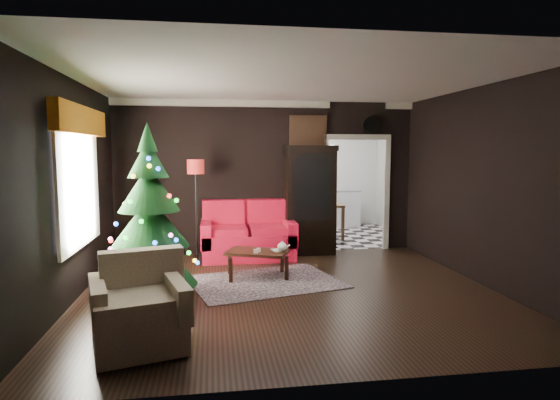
{
  "coord_description": "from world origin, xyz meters",
  "views": [
    {
      "loc": [
        -1.01,
        -5.98,
        1.88
      ],
      "look_at": [
        0.0,
        0.9,
        1.15
      ],
      "focal_mm": 29.68,
      "sensor_mm": 36.0,
      "label": 1
    }
  ],
  "objects": [
    {
      "name": "floor",
      "position": [
        0.0,
        0.0,
        0.0
      ],
      "size": [
        5.5,
        5.5,
        0.0
      ],
      "primitive_type": "plane",
      "color": "black",
      "rests_on": "ground"
    },
    {
      "name": "ceiling",
      "position": [
        0.0,
        0.0,
        2.8
      ],
      "size": [
        5.5,
        5.5,
        0.0
      ],
      "primitive_type": "plane",
      "rotation": [
        3.14,
        0.0,
        0.0
      ],
      "color": "white",
      "rests_on": "ground"
    },
    {
      "name": "wall_back",
      "position": [
        0.0,
        2.5,
        1.4
      ],
      "size": [
        5.5,
        0.0,
        5.5
      ],
      "primitive_type": "plane",
      "rotation": [
        1.57,
        0.0,
        0.0
      ],
      "color": "black",
      "rests_on": "ground"
    },
    {
      "name": "wall_front",
      "position": [
        0.0,
        -2.5,
        1.4
      ],
      "size": [
        5.5,
        0.0,
        5.5
      ],
      "primitive_type": "plane",
      "rotation": [
        -1.57,
        0.0,
        0.0
      ],
      "color": "black",
      "rests_on": "ground"
    },
    {
      "name": "wall_left",
      "position": [
        -2.75,
        0.0,
        1.4
      ],
      "size": [
        0.0,
        5.5,
        5.5
      ],
      "primitive_type": "plane",
      "rotation": [
        1.57,
        0.0,
        1.57
      ],
      "color": "black",
      "rests_on": "ground"
    },
    {
      "name": "wall_right",
      "position": [
        2.75,
        0.0,
        1.4
      ],
      "size": [
        0.0,
        5.5,
        5.5
      ],
      "primitive_type": "plane",
      "rotation": [
        1.57,
        0.0,
        -1.57
      ],
      "color": "black",
      "rests_on": "ground"
    },
    {
      "name": "doorway",
      "position": [
        1.7,
        2.5,
        1.05
      ],
      "size": [
        1.1,
        0.1,
        2.1
      ],
      "primitive_type": null,
      "color": "silver",
      "rests_on": "ground"
    },
    {
      "name": "left_window",
      "position": [
        -2.71,
        0.2,
        1.45
      ],
      "size": [
        0.05,
        1.6,
        1.4
      ],
      "primitive_type": "cube",
      "color": "white",
      "rests_on": "wall_left"
    },
    {
      "name": "valance",
      "position": [
        -2.63,
        0.2,
        2.27
      ],
      "size": [
        0.12,
        2.1,
        0.35
      ],
      "primitive_type": "cube",
      "color": "#A35510",
      "rests_on": "wall_left"
    },
    {
      "name": "kitchen_floor",
      "position": [
        1.7,
        4.0,
        0.0
      ],
      "size": [
        3.0,
        3.0,
        0.0
      ],
      "primitive_type": "plane",
      "color": "silver",
      "rests_on": "ground"
    },
    {
      "name": "kitchen_window",
      "position": [
        1.7,
        5.45,
        1.7
      ],
      "size": [
        0.7,
        0.06,
        0.7
      ],
      "primitive_type": "cube",
      "color": "white",
      "rests_on": "ground"
    },
    {
      "name": "rug",
      "position": [
        -0.27,
        0.5,
        0.01
      ],
      "size": [
        2.36,
        1.96,
        0.01
      ],
      "primitive_type": "cube",
      "rotation": [
        0.0,
        0.0,
        0.25
      ],
      "color": "#55454C",
      "rests_on": "ground"
    },
    {
      "name": "loveseat",
      "position": [
        -0.4,
        2.05,
        0.5
      ],
      "size": [
        1.7,
        0.9,
        1.0
      ],
      "primitive_type": null,
      "color": "maroon",
      "rests_on": "ground"
    },
    {
      "name": "curio_cabinet",
      "position": [
        0.75,
        2.27,
        0.95
      ],
      "size": [
        0.9,
        0.45,
        1.9
      ],
      "primitive_type": null,
      "color": "black",
      "rests_on": "ground"
    },
    {
      "name": "floor_lamp",
      "position": [
        -1.29,
        1.97,
        0.83
      ],
      "size": [
        0.36,
        0.36,
        1.83
      ],
      "primitive_type": null,
      "rotation": [
        0.0,
        0.0,
        0.18
      ],
      "color": "black",
      "rests_on": "ground"
    },
    {
      "name": "christmas_tree",
      "position": [
        -1.8,
        -0.0,
        1.05
      ],
      "size": [
        1.39,
        1.39,
        2.23
      ],
      "primitive_type": null,
      "rotation": [
        0.0,
        0.0,
        -0.22
      ],
      "color": "black",
      "rests_on": "ground"
    },
    {
      "name": "armchair",
      "position": [
        -1.73,
        -1.57,
        0.46
      ],
      "size": [
        1.06,
        1.06,
        0.88
      ],
      "primitive_type": null,
      "rotation": [
        0.0,
        0.0,
        0.28
      ],
      "color": "tan",
      "rests_on": "ground"
    },
    {
      "name": "coffee_table",
      "position": [
        -0.36,
        0.77,
        0.21
      ],
      "size": [
        1.01,
        0.81,
        0.4
      ],
      "primitive_type": null,
      "rotation": [
        0.0,
        0.0,
        -0.37
      ],
      "color": "black",
      "rests_on": "rug"
    },
    {
      "name": "teapot",
      "position": [
        -0.01,
        0.62,
        0.49
      ],
      "size": [
        0.16,
        0.16,
        0.15
      ],
      "primitive_type": null,
      "rotation": [
        0.0,
        0.0,
        0.0
      ],
      "color": "silver",
      "rests_on": "coffee_table"
    },
    {
      "name": "cup_a",
      "position": [
        -0.35,
        0.68,
        0.44
      ],
      "size": [
        0.07,
        0.07,
        0.06
      ],
      "primitive_type": "cylinder",
      "rotation": [
        0.0,
        0.0,
        -0.06
      ],
      "color": "white",
      "rests_on": "coffee_table"
    },
    {
      "name": "cup_b",
      "position": [
        -0.4,
        0.62,
        0.44
      ],
      "size": [
        0.08,
        0.08,
        0.06
      ],
      "primitive_type": "cylinder",
      "rotation": [
        0.0,
        0.0,
        -0.24
      ],
      "color": "white",
      "rests_on": "coffee_table"
    },
    {
      "name": "book",
      "position": [
        -0.14,
        0.7,
        0.51
      ],
      "size": [
        0.14,
        0.04,
        0.19
      ],
      "primitive_type": "imported",
      "rotation": [
        0.0,
        0.0,
        0.19
      ],
      "color": "gray",
      "rests_on": "coffee_table"
    },
    {
      "name": "wall_clock",
      "position": [
        1.95,
        2.45,
        2.38
      ],
      "size": [
        0.32,
        0.32,
        0.06
      ],
      "primitive_type": "cylinder",
      "color": "white",
      "rests_on": "wall_back"
    },
    {
      "name": "painting",
      "position": [
        0.75,
        2.46,
        2.25
      ],
      "size": [
        0.62,
        0.05,
        0.52
      ],
      "primitive_type": "cube",
      "color": "#A87347",
      "rests_on": "wall_back"
    },
    {
      "name": "kitchen_counter",
      "position": [
        1.7,
        5.2,
        0.45
      ],
      "size": [
        1.8,
        0.6,
        0.9
      ],
      "primitive_type": "cube",
      "color": "silver",
      "rests_on": "ground"
    },
    {
      "name": "kitchen_table",
      "position": [
        1.4,
        3.7,
        0.38
      ],
      "size": [
        0.7,
        0.7,
        0.75
      ],
      "primitive_type": null,
      "color": "brown",
      "rests_on": "ground"
    }
  ]
}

